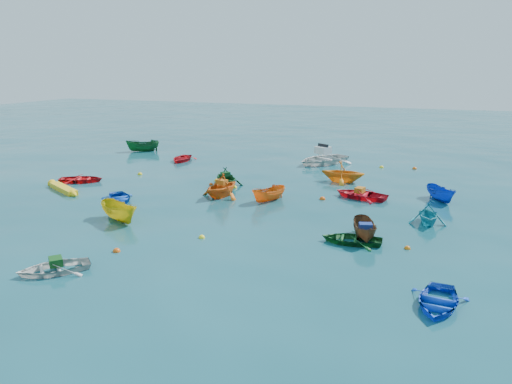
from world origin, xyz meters
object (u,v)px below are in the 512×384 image
(dinghy_blue_se, at_px, (437,306))
(motorboat_white, at_px, (323,164))
(dinghy_white_near, at_px, (54,272))
(kayak_yellow, at_px, (64,191))
(dinghy_blue_sw, at_px, (120,201))

(dinghy_blue_se, relative_size, motorboat_white, 0.57)
(dinghy_white_near, bearing_deg, kayak_yellow, 172.47)
(dinghy_blue_sw, xyz_separation_m, dinghy_blue_se, (19.23, -7.94, 0.00))
(dinghy_blue_se, bearing_deg, kayak_yellow, 164.72)
(motorboat_white, bearing_deg, kayak_yellow, -100.26)
(dinghy_blue_sw, bearing_deg, dinghy_blue_se, -67.95)
(kayak_yellow, bearing_deg, motorboat_white, -13.63)
(dinghy_blue_se, bearing_deg, dinghy_blue_sw, 161.94)
(motorboat_white, bearing_deg, dinghy_blue_se, -35.83)
(dinghy_white_near, distance_m, motorboat_white, 27.39)
(dinghy_blue_sw, distance_m, dinghy_white_near, 11.26)
(dinghy_white_near, bearing_deg, dinghy_blue_se, 51.94)
(dinghy_blue_sw, bearing_deg, kayak_yellow, 126.19)
(dinghy_blue_se, height_order, motorboat_white, motorboat_white)
(kayak_yellow, xyz_separation_m, motorboat_white, (14.27, 15.78, 0.00))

